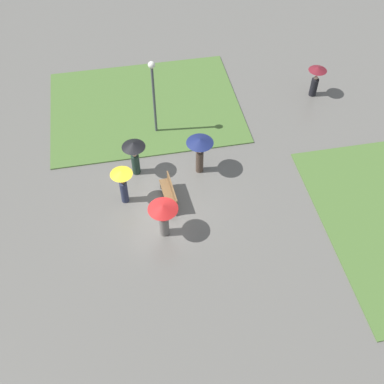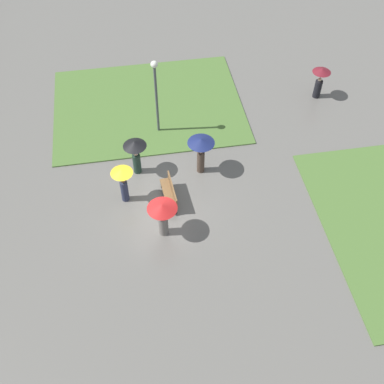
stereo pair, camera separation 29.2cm
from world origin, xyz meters
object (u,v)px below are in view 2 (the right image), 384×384
(crowd_person_navy, at_px, (201,148))
(crowd_person_red, at_px, (163,213))
(lone_walker_mid_plaza, at_px, (320,79))
(crowd_person_yellow, at_px, (123,180))
(crowd_person_black, at_px, (135,151))
(park_bench, at_px, (170,193))
(lamp_post, at_px, (156,88))

(crowd_person_navy, relative_size, crowd_person_red, 1.09)
(crowd_person_red, bearing_deg, lone_walker_mid_plaza, 67.64)
(crowd_person_navy, distance_m, crowd_person_red, 3.76)
(crowd_person_yellow, bearing_deg, crowd_person_black, 29.71)
(crowd_person_black, bearing_deg, lone_walker_mid_plaza, 100.06)
(crowd_person_black, bearing_deg, park_bench, 21.19)
(lamp_post, bearing_deg, crowd_person_navy, 27.57)
(crowd_person_yellow, distance_m, lone_walker_mid_plaza, 11.68)
(crowd_person_black, bearing_deg, crowd_person_navy, 69.99)
(crowd_person_black, relative_size, crowd_person_red, 1.04)
(park_bench, height_order, crowd_person_black, crowd_person_black)
(park_bench, bearing_deg, crowd_person_navy, 129.18)
(crowd_person_navy, xyz_separation_m, lone_walker_mid_plaza, (-4.27, 6.90, -0.31))
(crowd_person_black, distance_m, lone_walker_mid_plaza, 10.43)
(park_bench, relative_size, crowd_person_red, 1.01)
(crowd_person_navy, relative_size, lone_walker_mid_plaza, 1.12)
(crowd_person_yellow, bearing_deg, lamp_post, 27.62)
(park_bench, distance_m, crowd_person_black, 2.40)
(park_bench, height_order, lamp_post, lamp_post)
(lone_walker_mid_plaza, bearing_deg, crowd_person_red, -158.11)
(crowd_person_red, relative_size, lone_walker_mid_plaza, 1.02)
(crowd_person_navy, height_order, crowd_person_black, crowd_person_navy)
(park_bench, xyz_separation_m, crowd_person_navy, (-1.48, 1.57, 0.94))
(lamp_post, distance_m, crowd_person_black, 3.11)
(crowd_person_yellow, distance_m, crowd_person_red, 2.44)
(crowd_person_red, xyz_separation_m, lone_walker_mid_plaza, (-7.41, 8.96, -0.16))
(crowd_person_navy, distance_m, lone_walker_mid_plaza, 8.12)
(lone_walker_mid_plaza, bearing_deg, crowd_person_yellow, -170.11)
(lone_walker_mid_plaza, bearing_deg, crowd_person_navy, -165.96)
(park_bench, bearing_deg, lone_walker_mid_plaza, 120.01)
(park_bench, relative_size, crowd_person_black, 0.97)
(park_bench, xyz_separation_m, crowd_person_red, (1.66, -0.49, 0.78))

